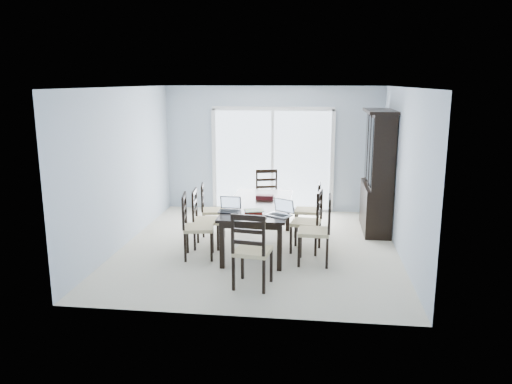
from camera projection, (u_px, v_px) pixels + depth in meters
The scene contains 24 objects.
floor at pixel (259, 247), 8.27m from camera, with size 5.00×5.00×0.00m, color beige.
ceiling at pixel (259, 87), 7.70m from camera, with size 5.00×5.00×0.00m, color white.
back_wall at pixel (273, 149), 10.41m from camera, with size 4.50×0.02×2.60m, color #ACBBCD.
wall_left at pixel (124, 167), 8.25m from camera, with size 0.02×5.00×2.60m, color #ACBBCD.
wall_right at pixel (403, 173), 7.72m from camera, with size 0.02×5.00×2.60m, color #ACBBCD.
balcony at pixel (276, 201), 11.67m from camera, with size 4.50×2.00×0.10m, color gray.
railing at pixel (280, 168), 12.51m from camera, with size 4.50×0.06×1.10m, color #99999E.
dining_table at pixel (259, 208), 8.12m from camera, with size 1.00×2.20×0.75m.
china_hutch at pixel (378, 173), 9.00m from camera, with size 0.50×1.38×2.20m.
sliding_door at pixel (272, 160), 10.43m from camera, with size 2.52×0.05×2.18m.
chair_left_near at pixel (192, 219), 7.66m from camera, with size 0.52×0.51×1.17m.
chair_left_mid at pixel (201, 212), 8.17m from camera, with size 0.47×0.46×1.11m.
chair_left_far at pixel (208, 204), 8.84m from camera, with size 0.48×0.47×1.07m.
chair_right_near at pixel (321, 223), 7.40m from camera, with size 0.48×0.47×1.21m.
chair_right_mid at pixel (312, 214), 7.93m from camera, with size 0.51×0.50×1.17m.
chair_right_far at pixel (313, 203), 8.77m from camera, with size 0.45×0.44×1.11m.
chair_end_near at pixel (251, 243), 6.47m from camera, with size 0.52×0.53×1.21m.
chair_end_far at pixel (267, 190), 9.75m from camera, with size 0.54×0.55×1.15m.
laptop_dark at pixel (229, 209), 7.55m from camera, with size 0.32×0.23×0.22m.
laptop_silver at pixel (279, 212), 7.33m from camera, with size 0.42×0.38×0.24m.
book_stack at pixel (254, 211), 7.50m from camera, with size 0.33×0.29×0.05m.
cell_phone at pixel (262, 218), 7.19m from camera, with size 0.12×0.06×0.01m, color black.
game_box at pixel (265, 197), 8.37m from camera, with size 0.29×0.14×0.07m, color #460E1A.
hot_tub at pixel (241, 178), 11.76m from camera, with size 1.89×1.71×0.93m.
Camera 1 is at (0.91, -7.82, 2.69)m, focal length 35.00 mm.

